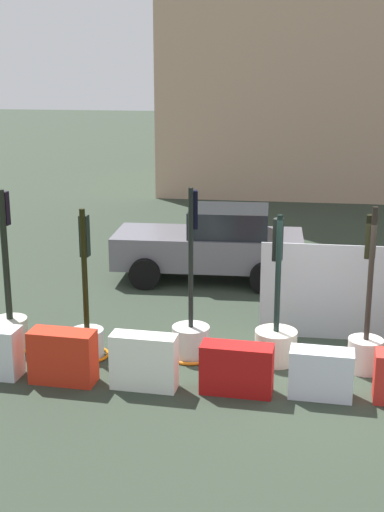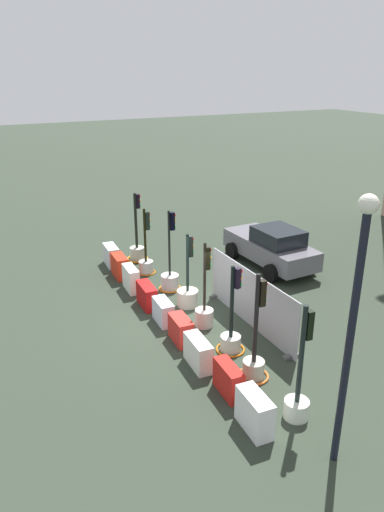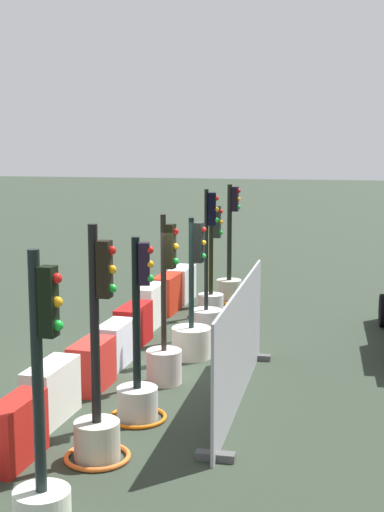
{
  "view_description": "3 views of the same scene",
  "coord_description": "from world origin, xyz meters",
  "px_view_note": "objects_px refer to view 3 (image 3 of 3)",
  "views": [
    {
      "loc": [
        -0.51,
        -10.84,
        5.02
      ],
      "look_at": [
        -2.07,
        -0.12,
        1.99
      ],
      "focal_mm": 49.56,
      "sensor_mm": 36.0,
      "label": 1
    },
    {
      "loc": [
        12.68,
        -6.06,
        7.69
      ],
      "look_at": [
        -1.17,
        0.86,
        1.59
      ],
      "focal_mm": 34.09,
      "sensor_mm": 36.0,
      "label": 2
    },
    {
      "loc": [
        12.02,
        3.16,
        3.98
      ],
      "look_at": [
        -1.42,
        0.33,
        1.77
      ],
      "focal_mm": 51.57,
      "sensor_mm": 36.0,
      "label": 3
    }
  ],
  "objects_px": {
    "traffic_light_6": "(98,415)",
    "construction_barrier_7": "(16,431)",
    "traffic_light_2": "(206,314)",
    "construction_barrier_4": "(115,344)",
    "construction_barrier_0": "(182,284)",
    "construction_barrier_1": "(167,294)",
    "traffic_light_4": "(165,350)",
    "traffic_light_3": "(192,333)",
    "traffic_light_0": "(229,283)",
    "construction_barrier_6": "(51,392)",
    "traffic_light_1": "(211,295)",
    "construction_barrier_3": "(134,325)",
    "traffic_light_5": "(138,385)",
    "traffic_light_7": "(42,470)",
    "construction_barrier_5": "(92,366)",
    "construction_barrier_2": "(151,306)"
  },
  "relations": [
    {
      "from": "traffic_light_3",
      "to": "traffic_light_7",
      "type": "relative_size",
      "value": 0.88
    },
    {
      "from": "traffic_light_2",
      "to": "construction_barrier_5",
      "type": "xyz_separation_m",
      "value": [
        3.47,
        -1.21,
        -0.07
      ]
    },
    {
      "from": "construction_barrier_6",
      "to": "construction_barrier_7",
      "type": "relative_size",
      "value": 1.08
    },
    {
      "from": "construction_barrier_3",
      "to": "construction_barrier_4",
      "type": "relative_size",
      "value": 1.15
    },
    {
      "from": "traffic_light_2",
      "to": "construction_barrier_0",
      "type": "bearing_deg",
      "value": -158.96
    },
    {
      "from": "traffic_light_3",
      "to": "traffic_light_5",
      "type": "relative_size",
      "value": 0.98
    },
    {
      "from": "traffic_light_5",
      "to": "construction_barrier_7",
      "type": "bearing_deg",
      "value": -32.71
    },
    {
      "from": "construction_barrier_2",
      "to": "construction_barrier_5",
      "type": "distance_m",
      "value": 4.03
    },
    {
      "from": "construction_barrier_7",
      "to": "traffic_light_2",
      "type": "bearing_deg",
      "value": 169.07
    },
    {
      "from": "traffic_light_3",
      "to": "construction_barrier_7",
      "type": "relative_size",
      "value": 2.46
    },
    {
      "from": "traffic_light_7",
      "to": "construction_barrier_1",
      "type": "height_order",
      "value": "traffic_light_7"
    },
    {
      "from": "traffic_light_7",
      "to": "traffic_light_5",
      "type": "bearing_deg",
      "value": 178.33
    },
    {
      "from": "traffic_light_6",
      "to": "construction_barrier_7",
      "type": "bearing_deg",
      "value": -72.57
    },
    {
      "from": "construction_barrier_1",
      "to": "construction_barrier_5",
      "type": "xyz_separation_m",
      "value": [
        5.35,
        0.08,
        -0.04
      ]
    },
    {
      "from": "traffic_light_5",
      "to": "traffic_light_7",
      "type": "bearing_deg",
      "value": -1.67
    },
    {
      "from": "traffic_light_0",
      "to": "construction_barrier_4",
      "type": "relative_size",
      "value": 2.91
    },
    {
      "from": "traffic_light_6",
      "to": "construction_barrier_2",
      "type": "distance_m",
      "value": 6.57
    },
    {
      "from": "construction_barrier_4",
      "to": "construction_barrier_7",
      "type": "bearing_deg",
      "value": 0.25
    },
    {
      "from": "construction_barrier_4",
      "to": "traffic_light_4",
      "type": "bearing_deg",
      "value": 55.21
    },
    {
      "from": "traffic_light_7",
      "to": "construction_barrier_6",
      "type": "bearing_deg",
      "value": -158.88
    },
    {
      "from": "construction_barrier_2",
      "to": "construction_barrier_7",
      "type": "relative_size",
      "value": 1.01
    },
    {
      "from": "traffic_light_6",
      "to": "construction_barrier_3",
      "type": "bearing_deg",
      "value": -168.56
    },
    {
      "from": "traffic_light_5",
      "to": "construction_barrier_4",
      "type": "bearing_deg",
      "value": -155.11
    },
    {
      "from": "traffic_light_5",
      "to": "construction_barrier_2",
      "type": "distance_m",
      "value": 5.24
    },
    {
      "from": "traffic_light_5",
      "to": "construction_barrier_5",
      "type": "height_order",
      "value": "traffic_light_5"
    },
    {
      "from": "construction_barrier_2",
      "to": "traffic_light_1",
      "type": "bearing_deg",
      "value": 138.84
    },
    {
      "from": "construction_barrier_1",
      "to": "construction_barrier_3",
      "type": "relative_size",
      "value": 0.94
    },
    {
      "from": "traffic_light_4",
      "to": "construction_barrier_1",
      "type": "xyz_separation_m",
      "value": [
        -4.83,
        -1.15,
        -0.13
      ]
    },
    {
      "from": "traffic_light_0",
      "to": "traffic_light_4",
      "type": "distance_m",
      "value": 6.21
    },
    {
      "from": "traffic_light_6",
      "to": "construction_barrier_1",
      "type": "bearing_deg",
      "value": -172.43
    },
    {
      "from": "construction_barrier_2",
      "to": "construction_barrier_4",
      "type": "xyz_separation_m",
      "value": [
        2.74,
        0.09,
        -0.06
      ]
    },
    {
      "from": "traffic_light_3",
      "to": "construction_barrier_0",
      "type": "distance_m",
      "value": 4.79
    },
    {
      "from": "traffic_light_6",
      "to": "construction_barrier_3",
      "type": "relative_size",
      "value": 2.6
    },
    {
      "from": "traffic_light_7",
      "to": "construction_barrier_0",
      "type": "bearing_deg",
      "value": -174.74
    },
    {
      "from": "construction_barrier_3",
      "to": "construction_barrier_4",
      "type": "bearing_deg",
      "value": 1.94
    },
    {
      "from": "traffic_light_0",
      "to": "construction_barrier_6",
      "type": "xyz_separation_m",
      "value": [
        8.09,
        -1.28,
        -0.07
      ]
    },
    {
      "from": "traffic_light_5",
      "to": "construction_barrier_3",
      "type": "xyz_separation_m",
      "value": [
        -3.65,
        -1.14,
        -0.11
      ]
    },
    {
      "from": "traffic_light_5",
      "to": "construction_barrier_4",
      "type": "distance_m",
      "value": 2.61
    },
    {
      "from": "traffic_light_0",
      "to": "construction_barrier_3",
      "type": "height_order",
      "value": "traffic_light_0"
    },
    {
      "from": "traffic_light_4",
      "to": "traffic_light_5",
      "type": "bearing_deg",
      "value": 0.32
    },
    {
      "from": "construction_barrier_0",
      "to": "construction_barrier_4",
      "type": "distance_m",
      "value": 5.36
    },
    {
      "from": "traffic_light_0",
      "to": "traffic_light_1",
      "type": "xyz_separation_m",
      "value": [
        1.48,
        -0.18,
        0.0
      ]
    },
    {
      "from": "traffic_light_0",
      "to": "construction_barrier_2",
      "type": "bearing_deg",
      "value": -24.9
    },
    {
      "from": "construction_barrier_2",
      "to": "construction_barrier_4",
      "type": "height_order",
      "value": "construction_barrier_2"
    },
    {
      "from": "construction_barrier_4",
      "to": "construction_barrier_5",
      "type": "height_order",
      "value": "construction_barrier_5"
    },
    {
      "from": "traffic_light_2",
      "to": "construction_barrier_1",
      "type": "relative_size",
      "value": 2.79
    },
    {
      "from": "construction_barrier_0",
      "to": "construction_barrier_1",
      "type": "xyz_separation_m",
      "value": [
        1.29,
        -0.07,
        0.02
      ]
    },
    {
      "from": "traffic_light_2",
      "to": "construction_barrier_2",
      "type": "relative_size",
      "value": 2.82
    },
    {
      "from": "traffic_light_3",
      "to": "construction_barrier_1",
      "type": "distance_m",
      "value": 3.59
    },
    {
      "from": "traffic_light_5",
      "to": "construction_barrier_3",
      "type": "relative_size",
      "value": 2.31
    }
  ]
}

